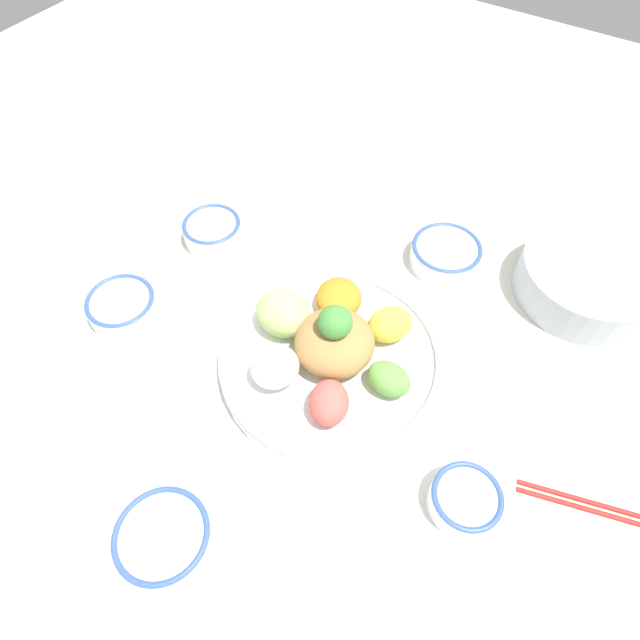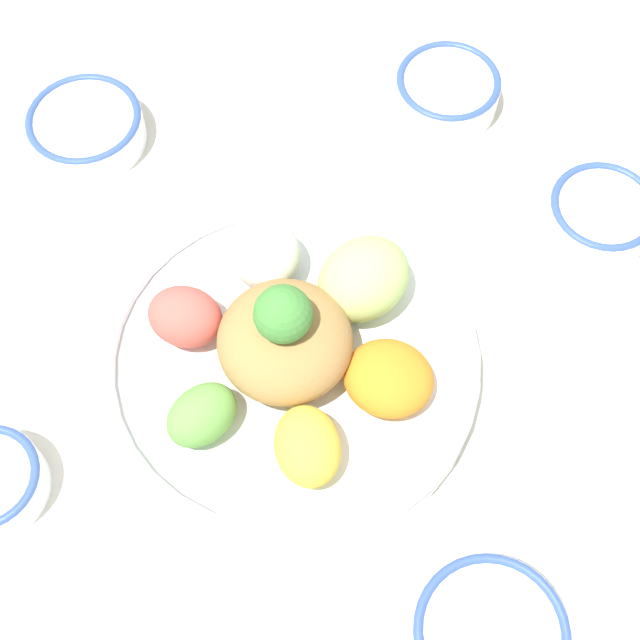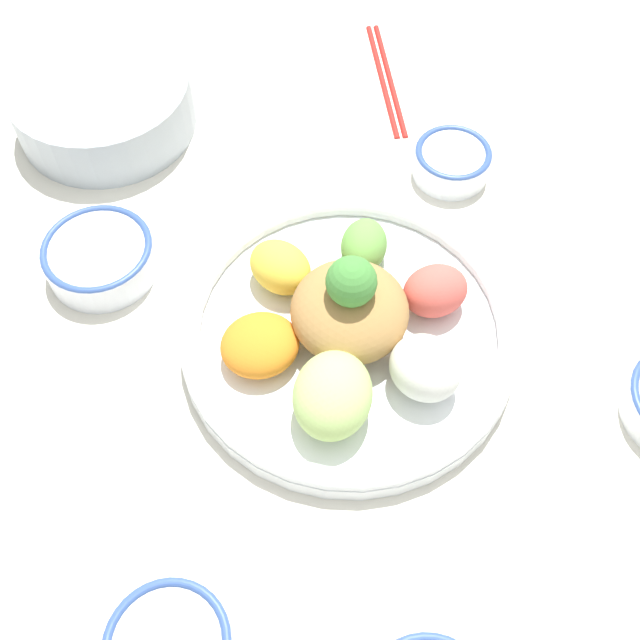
# 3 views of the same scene
# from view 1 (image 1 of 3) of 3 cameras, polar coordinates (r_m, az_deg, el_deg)

# --- Properties ---
(ground_plane) EXTENTS (2.40, 2.40, 0.00)m
(ground_plane) POSITION_cam_1_polar(r_m,az_deg,el_deg) (0.77, -0.32, -5.06)
(ground_plane) COLOR silver
(salad_platter) EXTENTS (0.32, 0.32, 0.12)m
(salad_platter) POSITION_cam_1_polar(r_m,az_deg,el_deg) (0.75, 1.23, -3.30)
(salad_platter) COLOR white
(salad_platter) RESTS_ON ground_plane
(sauce_bowl_red) EXTENTS (0.10, 0.10, 0.04)m
(sauce_bowl_red) POSITION_cam_1_polar(r_m,az_deg,el_deg) (0.86, -20.36, 1.43)
(sauce_bowl_red) COLOR white
(sauce_bowl_red) RESTS_ON ground_plane
(rice_bowl_blue) EXTENTS (0.10, 0.10, 0.04)m
(rice_bowl_blue) POSITION_cam_1_polar(r_m,az_deg,el_deg) (0.93, -11.38, 9.35)
(rice_bowl_blue) COLOR white
(rice_bowl_blue) RESTS_ON ground_plane
(sauce_bowl_dark) EXTENTS (0.09, 0.09, 0.04)m
(sauce_bowl_dark) POSITION_cam_1_polar(r_m,az_deg,el_deg) (0.69, 15.23, -17.99)
(sauce_bowl_dark) COLOR white
(sauce_bowl_dark) RESTS_ON ground_plane
(rice_bowl_plain) EXTENTS (0.11, 0.11, 0.04)m
(rice_bowl_plain) POSITION_cam_1_polar(r_m,az_deg,el_deg) (0.68, -16.35, -21.41)
(rice_bowl_plain) COLOR white
(rice_bowl_plain) RESTS_ON ground_plane
(sauce_bowl_far) EXTENTS (0.11, 0.11, 0.04)m
(sauce_bowl_far) POSITION_cam_1_polar(r_m,az_deg,el_deg) (0.90, 13.24, 6.93)
(sauce_bowl_far) COLOR white
(sauce_bowl_far) RESTS_ON ground_plane
(side_serving_bowl) EXTENTS (0.21, 0.21, 0.06)m
(side_serving_bowl) POSITION_cam_1_polar(r_m,az_deg,el_deg) (0.92, 26.66, 4.05)
(side_serving_bowl) COLOR #A8B2BC
(side_serving_bowl) RESTS_ON ground_plane
(chopsticks_pair_near) EXTENTS (0.21, 0.07, 0.01)m
(chopsticks_pair_near) POSITION_cam_1_polar(r_m,az_deg,el_deg) (0.77, 28.17, -17.41)
(chopsticks_pair_near) COLOR red
(chopsticks_pair_near) RESTS_ON ground_plane
(serving_spoon_extra) EXTENTS (0.12, 0.07, 0.01)m
(serving_spoon_extra) POSITION_cam_1_polar(r_m,az_deg,el_deg) (1.04, 10.08, 13.73)
(serving_spoon_extra) COLOR white
(serving_spoon_extra) RESTS_ON ground_plane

